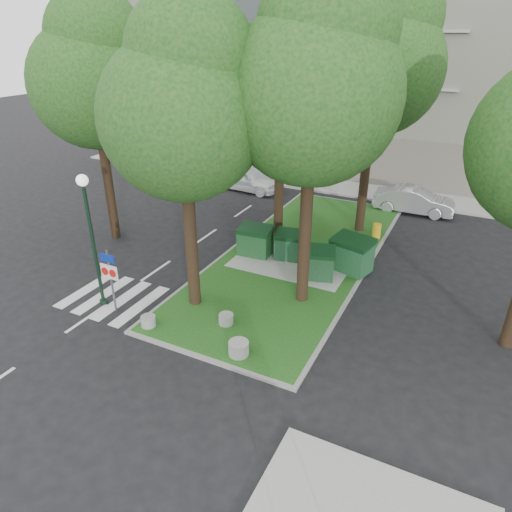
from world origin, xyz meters
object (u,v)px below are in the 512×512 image
Objects in this scene: dumpster_b at (291,245)px; car_silver at (414,200)px; tree_median_near_right at (317,78)px; bollard_left at (148,321)px; tree_street_left at (94,72)px; dumpster_c at (317,263)px; bollard_right at (239,348)px; street_lamp at (90,227)px; car_white at (247,178)px; tree_median_mid at (284,91)px; dumpster_a at (255,241)px; tree_median_far at (380,55)px; bollard_mid at (226,319)px; litter_bin at (377,231)px; tree_median_near_left at (185,102)px; traffic_sign_pole at (110,273)px; dumpster_d at (352,254)px.

car_silver is (3.86, 8.59, -0.02)m from dumpster_b.
tree_median_near_right is 22.39× the size of bollard_left.
tree_street_left is 12.41m from dumpster_c.
bollard_right is 6.71m from street_lamp.
car_white reaches higher than car_silver.
tree_median_mid is 2.16× the size of car_white.
dumpster_a is at bearing 83.12° from bollard_left.
tree_median_mid is 4.59m from tree_median_far.
car_silver is at bearing 60.00° from dumpster_c.
tree_street_left reaches higher than car_silver.
bollard_mid is at bearing 29.13° from bollard_left.
dumpster_a is at bearing -101.42° from tree_median_mid.
litter_bin is at bearing 58.68° from dumpster_c.
tree_median_near_left is 7.24m from bollard_mid.
traffic_sign_pole reaches higher than litter_bin.
dumpster_b reaches higher than bollard_mid.
tree_median_near_right reaches higher than bollard_left.
bollard_left is 0.79× the size of bollard_right.
tree_median_near_right is at bearing 167.84° from car_silver.
tree_street_left is at bearing 126.70° from street_lamp.
tree_median_near_right is 1.04× the size of tree_street_left.
dumpster_c is at bearing -104.43° from litter_bin.
tree_street_left is (-10.50, 1.50, -0.33)m from tree_median_near_right.
traffic_sign_pole reaches higher than car_silver.
dumpster_b is 7.41m from bollard_left.
tree_median_near_left is 10.24m from tree_median_far.
tree_median_mid is at bearing 117.16° from dumpster_b.
tree_median_near_left is at bearing 34.39° from traffic_sign_pole.
dumpster_a is at bearing -178.38° from dumpster_b.
car_silver reaches higher than litter_bin.
bollard_mid is at bearing -107.14° from litter_bin.
street_lamp is at bearing -169.17° from car_white.
dumpster_a is 0.62× the size of traffic_sign_pole.
tree_median_near_right is 9.52m from traffic_sign_pole.
car_white is (-6.40, 8.01, 0.05)m from dumpster_b.
car_white is at bearing 116.67° from bollard_right.
dumpster_c is at bearing -17.15° from dumpster_a.
tree_median_near_right reaches higher than traffic_sign_pole.
dumpster_d is (1.10, 1.22, 0.10)m from dumpster_c.
tree_median_near_left is 6.85× the size of dumpster_b.
dumpster_a reaches higher than dumpster_c.
tree_median_far is at bearing 69.22° from dumpster_c.
bollard_right is (-0.66, -4.04, -7.64)m from tree_median_near_right.
traffic_sign_pole reaches higher than dumpster_b.
car_white is at bearing 98.62° from traffic_sign_pole.
litter_bin is 0.16× the size of car_white.
tree_street_left is 7.14× the size of dumpster_a.
tree_median_mid reaches higher than car_silver.
tree_median_mid is 4.05× the size of traffic_sign_pole.
dumpster_d is at bearing 77.46° from bollard_right.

